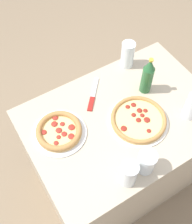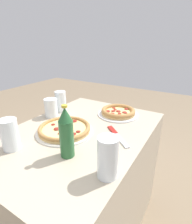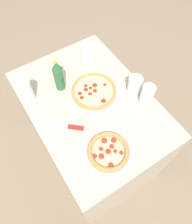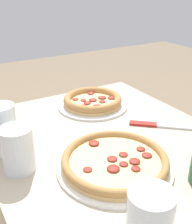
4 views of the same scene
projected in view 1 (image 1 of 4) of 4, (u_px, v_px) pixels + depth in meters
name	position (u px, v px, depth m)	size (l,w,h in m)	color
ground_plane	(115.00, 174.00, 2.07)	(8.00, 8.00, 0.00)	#847056
table	(119.00, 151.00, 1.75)	(0.99, 0.70, 0.77)	#B7A88E
pizza_pepperoni	(138.00, 120.00, 1.40)	(0.30, 0.30, 0.04)	white
pizza_margherita	(59.00, 131.00, 1.36)	(0.27, 0.27, 0.04)	silver
glass_orange_juice	(192.00, 107.00, 1.38)	(0.08, 0.08, 0.15)	white
glass_red_wine	(127.00, 56.00, 1.57)	(0.08, 0.08, 0.16)	white
glass_water	(129.00, 175.00, 1.19)	(0.07, 0.07, 0.14)	white
glass_lemonade	(146.00, 162.00, 1.23)	(0.08, 0.08, 0.12)	white
beer_bottle	(148.00, 76.00, 1.44)	(0.06, 0.06, 0.23)	#286033
knife	(93.00, 95.00, 1.50)	(0.17, 0.19, 0.01)	maroon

